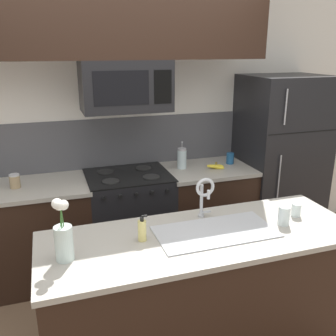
{
  "coord_description": "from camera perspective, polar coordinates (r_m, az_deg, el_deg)",
  "views": [
    {
      "loc": [
        -0.67,
        -2.28,
        2.03
      ],
      "look_at": [
        0.18,
        0.27,
        1.16
      ],
      "focal_mm": 40.0,
      "sensor_mm": 36.0,
      "label": 1
    }
  ],
  "objects": [
    {
      "name": "ground_plane",
      "position": [
        3.13,
        -1.67,
        -22.57
      ],
      "size": [
        10.0,
        10.0,
        0.0
      ],
      "primitive_type": "plane",
      "color": "brown"
    },
    {
      "name": "rear_partition",
      "position": [
        3.76,
        -3.07,
        6.71
      ],
      "size": [
        5.2,
        0.1,
        2.6
      ],
      "primitive_type": "cube",
      "color": "silver",
      "rests_on": "ground"
    },
    {
      "name": "splash_band",
      "position": [
        3.68,
        -7.32,
        3.92
      ],
      "size": [
        3.68,
        0.01,
        0.48
      ],
      "primitive_type": "cube",
      "color": "#4C4C51",
      "rests_on": "rear_partition"
    },
    {
      "name": "back_counter_left",
      "position": [
        3.56,
        -20.39,
        -9.54
      ],
      "size": [
        1.07,
        0.65,
        0.91
      ],
      "color": "black",
      "rests_on": "ground"
    },
    {
      "name": "back_counter_right",
      "position": [
        3.84,
        5.85,
        -6.38
      ],
      "size": [
        0.86,
        0.65,
        0.91
      ],
      "color": "black",
      "rests_on": "ground"
    },
    {
      "name": "stove_range",
      "position": [
        3.61,
        -5.88,
        -7.93
      ],
      "size": [
        0.76,
        0.64,
        0.93
      ],
      "color": "black",
      "rests_on": "ground"
    },
    {
      "name": "microwave",
      "position": [
        3.25,
        -6.51,
        12.35
      ],
      "size": [
        0.74,
        0.4,
        0.42
      ],
      "color": "black"
    },
    {
      "name": "upper_cabinet_band",
      "position": [
        3.19,
        -8.75,
        21.38
      ],
      "size": [
        2.63,
        0.34,
        0.6
      ],
      "primitive_type": "cube",
      "color": "black"
    },
    {
      "name": "refrigerator",
      "position": [
        4.09,
        16.44,
        0.94
      ],
      "size": [
        0.8,
        0.74,
        1.77
      ],
      "color": "black",
      "rests_on": "ground"
    },
    {
      "name": "storage_jar_short",
      "position": [
        3.37,
        -22.31,
        -1.86
      ],
      "size": [
        0.09,
        0.09,
        0.12
      ],
      "color": "#997F5B",
      "rests_on": "back_counter_left"
    },
    {
      "name": "banana_bunch",
      "position": [
        3.64,
        7.35,
        0.23
      ],
      "size": [
        0.19,
        0.12,
        0.08
      ],
      "color": "yellow",
      "rests_on": "back_counter_right"
    },
    {
      "name": "french_press",
      "position": [
        3.61,
        2.12,
        1.48
      ],
      "size": [
        0.09,
        0.09,
        0.27
      ],
      "color": "silver",
      "rests_on": "back_counter_right"
    },
    {
      "name": "coffee_tin",
      "position": [
        3.82,
        9.44,
        1.47
      ],
      "size": [
        0.08,
        0.08,
        0.11
      ],
      "primitive_type": "cylinder",
      "color": "#1E5184",
      "rests_on": "back_counter_right"
    },
    {
      "name": "island_counter",
      "position": [
        2.64,
        4.98,
        -18.76
      ],
      "size": [
        2.03,
        0.73,
        0.91
      ],
      "color": "black",
      "rests_on": "ground"
    },
    {
      "name": "kitchen_sink",
      "position": [
        2.46,
        7.16,
        -11.08
      ],
      "size": [
        0.76,
        0.39,
        0.16
      ],
      "color": "#ADAFB5",
      "rests_on": "island_counter"
    },
    {
      "name": "sink_faucet",
      "position": [
        2.51,
        5.56,
        -3.75
      ],
      "size": [
        0.14,
        0.14,
        0.31
      ],
      "color": "#B7BABF",
      "rests_on": "island_counter"
    },
    {
      "name": "dish_soap_bottle",
      "position": [
        2.29,
        -3.97,
        -9.43
      ],
      "size": [
        0.06,
        0.05,
        0.16
      ],
      "color": "#DBCC75",
      "rests_on": "island_counter"
    },
    {
      "name": "drinking_glass",
      "position": [
        2.6,
        17.25,
        -6.96
      ],
      "size": [
        0.08,
        0.08,
        0.13
      ],
      "color": "silver",
      "rests_on": "island_counter"
    },
    {
      "name": "spare_glass",
      "position": [
        2.75,
        18.94,
        -6.06
      ],
      "size": [
        0.06,
        0.06,
        0.09
      ],
      "color": "silver",
      "rests_on": "island_counter"
    },
    {
      "name": "flower_vase",
      "position": [
        2.14,
        -15.63,
        -10.33
      ],
      "size": [
        0.1,
        0.11,
        0.37
      ],
      "color": "silver",
      "rests_on": "island_counter"
    }
  ]
}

